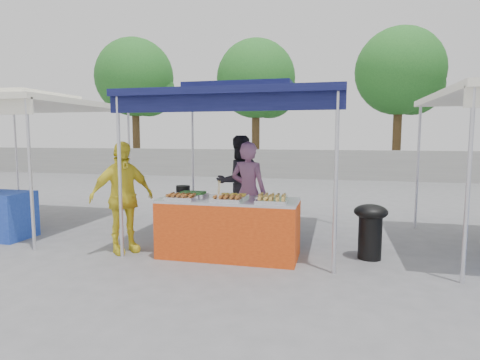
% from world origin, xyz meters
% --- Properties ---
extents(ground_plane, '(80.00, 80.00, 0.00)m').
position_xyz_m(ground_plane, '(0.00, 0.00, 0.00)').
color(ground_plane, slate).
extents(back_wall, '(40.00, 0.25, 1.20)m').
position_xyz_m(back_wall, '(0.00, 11.00, 0.60)').
color(back_wall, gray).
rests_on(back_wall, ground_plane).
extents(main_canopy, '(3.20, 3.20, 2.57)m').
position_xyz_m(main_canopy, '(0.00, 0.97, 2.37)').
color(main_canopy, silver).
rests_on(main_canopy, ground_plane).
extents(neighbor_stall_left, '(3.20, 3.20, 2.57)m').
position_xyz_m(neighbor_stall_left, '(-4.50, 0.57, 1.60)').
color(neighbor_stall_left, silver).
rests_on(neighbor_stall_left, ground_plane).
extents(tree_0, '(3.80, 3.79, 6.51)m').
position_xyz_m(tree_0, '(-8.06, 12.69, 4.46)').
color(tree_0, '#4B361D').
rests_on(tree_0, ground_plane).
extents(tree_1, '(3.62, 3.58, 6.15)m').
position_xyz_m(tree_1, '(-2.01, 12.75, 4.21)').
color(tree_1, '#4B361D').
rests_on(tree_1, ground_plane).
extents(tree_2, '(3.72, 3.69, 6.35)m').
position_xyz_m(tree_2, '(4.16, 12.91, 4.34)').
color(tree_2, '#4B361D').
rests_on(tree_2, ground_plane).
extents(vendor_table, '(2.00, 0.80, 0.85)m').
position_xyz_m(vendor_table, '(0.00, -0.10, 0.43)').
color(vendor_table, '#E24714').
rests_on(vendor_table, ground_plane).
extents(food_tray_fl, '(0.42, 0.30, 0.07)m').
position_xyz_m(food_tray_fl, '(-0.64, -0.34, 0.88)').
color(food_tray_fl, white).
rests_on(food_tray_fl, vendor_table).
extents(food_tray_fm, '(0.42, 0.30, 0.07)m').
position_xyz_m(food_tray_fm, '(0.04, -0.34, 0.88)').
color(food_tray_fm, white).
rests_on(food_tray_fm, vendor_table).
extents(food_tray_fr, '(0.42, 0.30, 0.07)m').
position_xyz_m(food_tray_fr, '(0.66, -0.34, 0.88)').
color(food_tray_fr, white).
rests_on(food_tray_fr, vendor_table).
extents(food_tray_bl, '(0.42, 0.30, 0.07)m').
position_xyz_m(food_tray_bl, '(-0.58, -0.01, 0.88)').
color(food_tray_bl, white).
rests_on(food_tray_bl, vendor_table).
extents(food_tray_bm, '(0.42, 0.30, 0.07)m').
position_xyz_m(food_tray_bm, '(0.05, -0.03, 0.88)').
color(food_tray_bm, white).
rests_on(food_tray_bm, vendor_table).
extents(food_tray_br, '(0.42, 0.30, 0.07)m').
position_xyz_m(food_tray_br, '(0.63, -0.05, 0.88)').
color(food_tray_br, white).
rests_on(food_tray_br, vendor_table).
extents(cooking_pot, '(0.22, 0.22, 0.13)m').
position_xyz_m(cooking_pot, '(-0.84, 0.24, 0.91)').
color(cooking_pot, black).
rests_on(cooking_pot, vendor_table).
extents(skewer_cup, '(0.08, 0.08, 0.10)m').
position_xyz_m(skewer_cup, '(-0.07, -0.37, 0.90)').
color(skewer_cup, silver).
rests_on(skewer_cup, vendor_table).
extents(wok_burner, '(0.47, 0.47, 0.80)m').
position_xyz_m(wok_burner, '(1.99, 0.26, 0.47)').
color(wok_burner, black).
rests_on(wok_burner, ground_plane).
extents(crate_left, '(0.48, 0.34, 0.29)m').
position_xyz_m(crate_left, '(-0.26, 0.54, 0.15)').
color(crate_left, '#1731BD').
rests_on(crate_left, ground_plane).
extents(crate_right, '(0.55, 0.39, 0.33)m').
position_xyz_m(crate_right, '(0.29, 0.66, 0.17)').
color(crate_right, '#1731BD').
rests_on(crate_right, ground_plane).
extents(crate_stacked, '(0.54, 0.38, 0.33)m').
position_xyz_m(crate_stacked, '(0.29, 0.66, 0.49)').
color(crate_stacked, '#1731BD').
rests_on(crate_stacked, crate_right).
extents(vendor_woman, '(0.68, 0.52, 1.67)m').
position_xyz_m(vendor_woman, '(0.10, 0.79, 0.83)').
color(vendor_woman, '#A0668E').
rests_on(vendor_woman, ground_plane).
extents(helper_man, '(1.08, 1.03, 1.77)m').
position_xyz_m(helper_man, '(-0.29, 1.69, 0.88)').
color(helper_man, '#232328').
rests_on(helper_man, ground_plane).
extents(customer_person, '(0.92, 1.03, 1.68)m').
position_xyz_m(customer_person, '(-1.61, -0.26, 0.84)').
color(customer_person, '#FFED38').
rests_on(customer_person, ground_plane).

